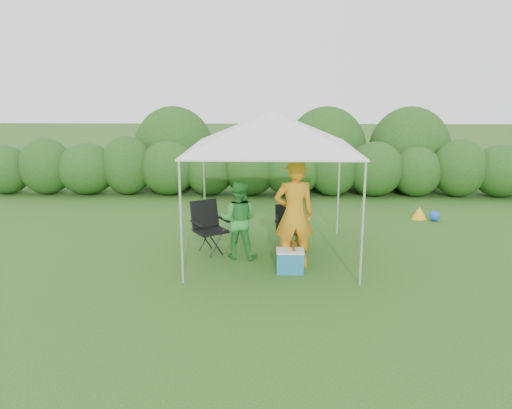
{
  "coord_description": "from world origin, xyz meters",
  "views": [
    {
      "loc": [
        -0.03,
        -8.92,
        3.29
      ],
      "look_at": [
        -0.3,
        0.4,
        1.05
      ],
      "focal_mm": 35.0,
      "sensor_mm": 36.0,
      "label": 1
    }
  ],
  "objects_px": {
    "man": "(294,214)",
    "chair_right": "(290,225)",
    "cooler": "(290,261)",
    "canopy": "(272,130)",
    "chair_left": "(208,223)",
    "woman": "(239,220)"
  },
  "relations": [
    {
      "from": "canopy",
      "to": "man",
      "type": "height_order",
      "value": "canopy"
    },
    {
      "from": "man",
      "to": "cooler",
      "type": "distance_m",
      "value": 0.85
    },
    {
      "from": "chair_right",
      "to": "woman",
      "type": "relative_size",
      "value": 0.61
    },
    {
      "from": "cooler",
      "to": "chair_left",
      "type": "bearing_deg",
      "value": 145.69
    },
    {
      "from": "woman",
      "to": "canopy",
      "type": "bearing_deg",
      "value": -157.19
    },
    {
      "from": "chair_right",
      "to": "chair_left",
      "type": "distance_m",
      "value": 1.65
    },
    {
      "from": "woman",
      "to": "cooler",
      "type": "height_order",
      "value": "woman"
    },
    {
      "from": "chair_left",
      "to": "cooler",
      "type": "height_order",
      "value": "chair_left"
    },
    {
      "from": "man",
      "to": "canopy",
      "type": "bearing_deg",
      "value": -65.24
    },
    {
      "from": "man",
      "to": "chair_right",
      "type": "bearing_deg",
      "value": -95.68
    },
    {
      "from": "chair_left",
      "to": "man",
      "type": "relative_size",
      "value": 0.52
    },
    {
      "from": "chair_left",
      "to": "woman",
      "type": "bearing_deg",
      "value": -60.05
    },
    {
      "from": "canopy",
      "to": "chair_left",
      "type": "bearing_deg",
      "value": 172.72
    },
    {
      "from": "chair_left",
      "to": "woman",
      "type": "height_order",
      "value": "woman"
    },
    {
      "from": "chair_right",
      "to": "woman",
      "type": "height_order",
      "value": "woman"
    },
    {
      "from": "chair_right",
      "to": "chair_left",
      "type": "relative_size",
      "value": 0.88
    },
    {
      "from": "man",
      "to": "woman",
      "type": "distance_m",
      "value": 1.18
    },
    {
      "from": "man",
      "to": "cooler",
      "type": "height_order",
      "value": "man"
    },
    {
      "from": "canopy",
      "to": "chair_right",
      "type": "distance_m",
      "value": 2.01
    },
    {
      "from": "chair_right",
      "to": "cooler",
      "type": "xyz_separation_m",
      "value": [
        -0.03,
        -1.29,
        -0.31
      ]
    },
    {
      "from": "chair_right",
      "to": "chair_left",
      "type": "bearing_deg",
      "value": 172.56
    },
    {
      "from": "chair_right",
      "to": "man",
      "type": "bearing_deg",
      "value": -101.96
    }
  ]
}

